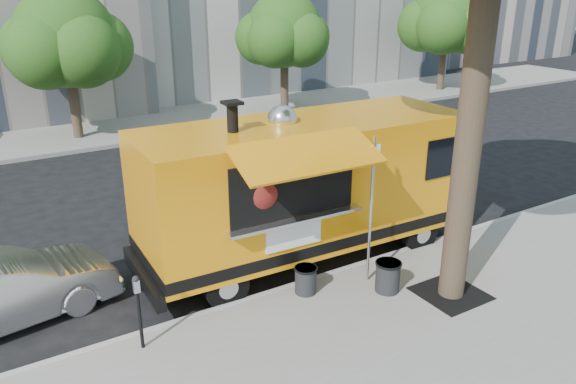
% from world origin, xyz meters
% --- Properties ---
extents(ground, '(120.00, 120.00, 0.00)m').
position_xyz_m(ground, '(0.00, 0.00, 0.00)').
color(ground, black).
rests_on(ground, ground).
extents(sidewalk, '(60.00, 6.00, 0.15)m').
position_xyz_m(sidewalk, '(0.00, -4.00, 0.07)').
color(sidewalk, gray).
rests_on(sidewalk, ground).
extents(curb, '(60.00, 0.14, 0.16)m').
position_xyz_m(curb, '(0.00, -0.93, 0.07)').
color(curb, '#999993').
rests_on(curb, ground).
extents(far_sidewalk, '(60.00, 5.00, 0.15)m').
position_xyz_m(far_sidewalk, '(0.00, 13.50, 0.07)').
color(far_sidewalk, gray).
rests_on(far_sidewalk, ground).
extents(tree_well, '(1.20, 1.20, 0.02)m').
position_xyz_m(tree_well, '(2.60, -2.80, 0.15)').
color(tree_well, black).
rests_on(tree_well, sidewalk).
extents(far_tree_b, '(3.60, 3.60, 5.50)m').
position_xyz_m(far_tree_b, '(-1.00, 12.70, 3.83)').
color(far_tree_b, '#33261C').
rests_on(far_tree_b, far_sidewalk).
extents(far_tree_c, '(3.24, 3.24, 5.21)m').
position_xyz_m(far_tree_c, '(8.00, 12.40, 3.72)').
color(far_tree_c, '#33261C').
rests_on(far_tree_c, far_sidewalk).
extents(far_tree_d, '(3.78, 3.78, 5.64)m').
position_xyz_m(far_tree_d, '(18.00, 12.60, 3.89)').
color(far_tree_d, '#33261C').
rests_on(far_tree_d, far_sidewalk).
extents(sign_post, '(0.28, 0.06, 3.00)m').
position_xyz_m(sign_post, '(1.55, -1.55, 1.85)').
color(sign_post, silver).
rests_on(sign_post, sidewalk).
extents(parking_meter, '(0.11, 0.11, 1.33)m').
position_xyz_m(parking_meter, '(-3.00, -1.35, 0.98)').
color(parking_meter, black).
rests_on(parking_meter, sidewalk).
extents(food_truck, '(7.47, 3.54, 3.66)m').
position_xyz_m(food_truck, '(1.14, 0.17, 1.72)').
color(food_truck, orange).
rests_on(food_truck, ground).
extents(trash_bin_left, '(0.51, 0.51, 0.61)m').
position_xyz_m(trash_bin_left, '(1.63, -2.07, 0.48)').
color(trash_bin_left, black).
rests_on(trash_bin_left, sidewalk).
extents(trash_bin_right, '(0.45, 0.45, 0.54)m').
position_xyz_m(trash_bin_right, '(0.24, -1.30, 0.44)').
color(trash_bin_right, black).
rests_on(trash_bin_right, sidewalk).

